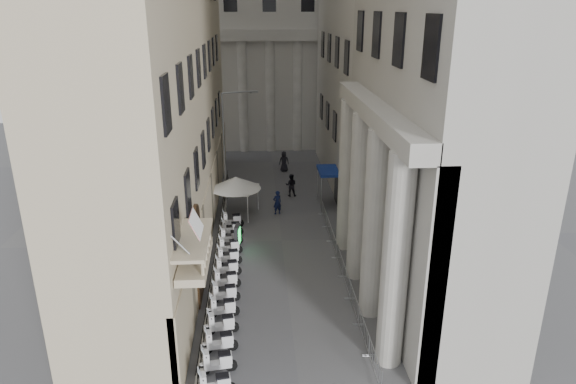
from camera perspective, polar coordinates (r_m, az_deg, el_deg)
name	(u,v)px	position (r m, az deg, el deg)	size (l,w,h in m)	color
far_building	(268,10)	(61.37, -2.23, 19.51)	(22.00, 10.00, 30.00)	beige
iron_fence	(219,250)	(35.05, -7.69, -6.40)	(0.30, 28.00, 1.40)	black
blue_awning	(327,204)	(42.66, 4.40, -1.34)	(1.60, 3.00, 3.00)	navy
flag	(207,383)	(24.10, -9.02, -20.21)	(1.00, 1.40, 8.20)	#9E0C11
scooter_1	(219,372)	(24.55, -7.73, -19.25)	(0.56, 1.40, 1.50)	silver
scooter_2	(221,352)	(25.70, -7.51, -17.19)	(0.56, 1.40, 1.50)	silver
scooter_3	(222,333)	(26.88, -7.31, -15.32)	(0.56, 1.40, 1.50)	silver
scooter_4	(224,317)	(28.08, -7.14, -13.60)	(0.56, 1.40, 1.50)	silver
scooter_5	(225,302)	(29.31, -6.98, -12.02)	(0.56, 1.40, 1.50)	silver
scooter_6	(227,288)	(30.56, -6.83, -10.57)	(0.56, 1.40, 1.50)	silver
scooter_7	(228,276)	(31.82, -6.70, -9.24)	(0.56, 1.40, 1.50)	silver
scooter_8	(229,265)	(33.10, -6.58, -8.01)	(0.56, 1.40, 1.50)	silver
scooter_9	(230,254)	(34.40, -6.47, -6.87)	(0.56, 1.40, 1.50)	silver
scooter_10	(231,244)	(35.71, -6.37, -5.82)	(0.56, 1.40, 1.50)	silver
scooter_11	(232,236)	(37.03, -6.27, -4.84)	(0.56, 1.40, 1.50)	silver
scooter_12	(233,227)	(38.36, -6.19, -3.92)	(0.56, 1.40, 1.50)	silver
barrier_0	(374,374)	(24.58, 9.58, -19.31)	(0.60, 2.40, 1.10)	#A9ABB0
barrier_1	(363,340)	(26.51, 8.35, -15.93)	(0.60, 2.40, 1.10)	#A9ABB0
barrier_2	(354,311)	(28.53, 7.33, -13.02)	(0.60, 2.40, 1.10)	#A9ABB0
barrier_3	(346,287)	(30.61, 6.47, -10.49)	(0.60, 2.40, 1.10)	#A9ABB0
barrier_4	(339,267)	(32.76, 5.72, -8.29)	(0.60, 2.40, 1.10)	#A9ABB0
barrier_5	(334,249)	(34.95, 5.08, -6.36)	(0.60, 2.40, 1.10)	#A9ABB0
barrier_6	(328,234)	(37.19, 4.52, -4.66)	(0.60, 2.40, 1.10)	#A9ABB0
barrier_7	(324,220)	(39.45, 4.02, -3.16)	(0.60, 2.40, 1.10)	#A9ABB0
security_tent	(232,181)	(40.18, -6.26, 1.19)	(3.84, 3.84, 3.12)	silver
street_lamp	(229,139)	(41.15, -6.62, 5.92)	(2.87, 1.19, 9.23)	gray
info_kiosk	(238,238)	(34.31, -5.62, -5.15)	(0.42, 0.92, 1.88)	black
pedestrian_a	(277,202)	(40.21, -1.21, -1.17)	(0.70, 0.46, 1.92)	#0D1435
pedestrian_b	(291,185)	(44.04, 0.33, 0.78)	(0.96, 0.74, 1.97)	black
pedestrian_c	(284,161)	(50.74, -0.44, 3.42)	(0.99, 0.64, 2.02)	black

